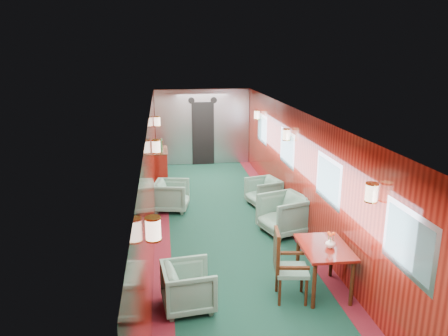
{
  "coord_description": "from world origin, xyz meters",
  "views": [
    {
      "loc": [
        -1.26,
        -7.76,
        3.61
      ],
      "look_at": [
        0.0,
        1.11,
        1.15
      ],
      "focal_mm": 35.0,
      "sensor_mm": 36.0,
      "label": 1
    }
  ],
  "objects_px": {
    "armchair_left_near": "(189,287)",
    "armchair_left_far": "(172,196)",
    "side_chair": "(285,262)",
    "armchair_right_near": "(284,214)",
    "armchair_right_far": "(263,192)",
    "credenza": "(161,167)",
    "dining_table": "(324,254)"
  },
  "relations": [
    {
      "from": "credenza",
      "to": "armchair_left_near",
      "type": "distance_m",
      "value": 5.98
    },
    {
      "from": "credenza",
      "to": "armchair_left_far",
      "type": "bearing_deg",
      "value": -83.46
    },
    {
      "from": "side_chair",
      "to": "armchair_right_near",
      "type": "relative_size",
      "value": 1.26
    },
    {
      "from": "armchair_right_near",
      "to": "armchair_left_far",
      "type": "bearing_deg",
      "value": -144.03
    },
    {
      "from": "dining_table",
      "to": "armchair_right_far",
      "type": "xyz_separation_m",
      "value": [
        -0.03,
        3.89,
        -0.31
      ]
    },
    {
      "from": "side_chair",
      "to": "armchair_left_near",
      "type": "relative_size",
      "value": 1.49
    },
    {
      "from": "armchair_left_far",
      "to": "armchair_right_near",
      "type": "bearing_deg",
      "value": -115.27
    },
    {
      "from": "dining_table",
      "to": "armchair_left_near",
      "type": "relative_size",
      "value": 1.41
    },
    {
      "from": "armchair_left_near",
      "to": "armchair_left_far",
      "type": "xyz_separation_m",
      "value": [
        -0.13,
        4.01,
        0.02
      ]
    },
    {
      "from": "dining_table",
      "to": "armchair_right_far",
      "type": "height_order",
      "value": "dining_table"
    },
    {
      "from": "side_chair",
      "to": "armchair_left_far",
      "type": "xyz_separation_m",
      "value": [
        -1.55,
        3.97,
        -0.24
      ]
    },
    {
      "from": "dining_table",
      "to": "side_chair",
      "type": "height_order",
      "value": "side_chair"
    },
    {
      "from": "credenza",
      "to": "armchair_right_far",
      "type": "height_order",
      "value": "credenza"
    },
    {
      "from": "side_chair",
      "to": "armchair_right_far",
      "type": "distance_m",
      "value": 4.06
    },
    {
      "from": "armchair_right_far",
      "to": "dining_table",
      "type": "bearing_deg",
      "value": -14.32
    },
    {
      "from": "credenza",
      "to": "armchair_left_near",
      "type": "bearing_deg",
      "value": -86.58
    },
    {
      "from": "credenza",
      "to": "armchair_right_near",
      "type": "relative_size",
      "value": 1.46
    },
    {
      "from": "credenza",
      "to": "armchair_right_near",
      "type": "xyz_separation_m",
      "value": [
        2.42,
        -3.58,
        -0.11
      ]
    },
    {
      "from": "armchair_left_near",
      "to": "armchair_right_near",
      "type": "xyz_separation_m",
      "value": [
        2.06,
        2.39,
        0.06
      ]
    },
    {
      "from": "credenza",
      "to": "armchair_right_near",
      "type": "distance_m",
      "value": 4.33
    },
    {
      "from": "armchair_right_near",
      "to": "armchair_right_far",
      "type": "height_order",
      "value": "armchair_right_near"
    },
    {
      "from": "armchair_left_far",
      "to": "armchair_right_far",
      "type": "height_order",
      "value": "armchair_left_far"
    },
    {
      "from": "armchair_left_near",
      "to": "side_chair",
      "type": "bearing_deg",
      "value": -94.81
    },
    {
      "from": "armchair_left_near",
      "to": "armchair_right_far",
      "type": "xyz_separation_m",
      "value": [
        2.03,
        4.05,
        -0.01
      ]
    },
    {
      "from": "armchair_right_near",
      "to": "armchair_right_far",
      "type": "bearing_deg",
      "value": 163.65
    },
    {
      "from": "credenza",
      "to": "armchair_right_far",
      "type": "xyz_separation_m",
      "value": [
        2.38,
        -1.93,
        -0.18
      ]
    },
    {
      "from": "armchair_left_near",
      "to": "armchair_right_near",
      "type": "relative_size",
      "value": 0.84
    },
    {
      "from": "armchair_right_far",
      "to": "armchair_right_near",
      "type": "bearing_deg",
      "value": -13.5
    },
    {
      "from": "armchair_right_far",
      "to": "armchair_left_near",
      "type": "bearing_deg",
      "value": -41.42
    },
    {
      "from": "armchair_right_near",
      "to": "armchair_right_far",
      "type": "distance_m",
      "value": 1.66
    },
    {
      "from": "dining_table",
      "to": "armchair_left_far",
      "type": "distance_m",
      "value": 4.44
    },
    {
      "from": "dining_table",
      "to": "armchair_left_far",
      "type": "xyz_separation_m",
      "value": [
        -2.19,
        3.85,
        -0.28
      ]
    }
  ]
}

